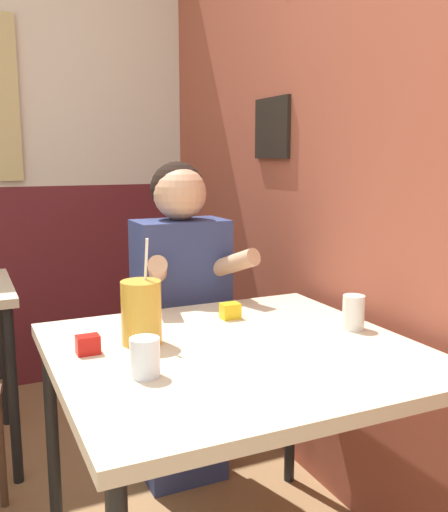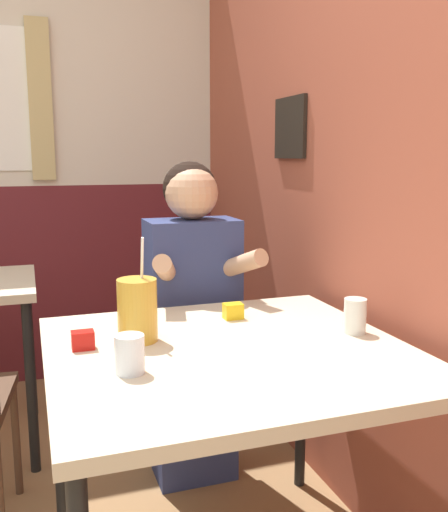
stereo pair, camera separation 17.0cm
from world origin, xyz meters
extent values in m
cube|color=#9E4C38|center=(1.14, 1.12, 1.35)|extent=(0.06, 4.24, 2.70)
cube|color=black|center=(1.10, 1.13, 1.37)|extent=(0.02, 0.27, 0.25)
cube|color=tan|center=(0.17, 2.22, 1.55)|extent=(0.12, 0.02, 0.83)
cube|color=beige|center=(0.57, 0.38, 0.73)|extent=(0.97, 0.93, 0.04)
cylinder|color=black|center=(0.13, 0.80, 0.35)|extent=(0.04, 0.04, 0.71)
cylinder|color=black|center=(1.01, 0.80, 0.35)|extent=(0.04, 0.04, 0.71)
cylinder|color=black|center=(0.05, 1.24, 0.35)|extent=(0.04, 0.04, 0.71)
cylinder|color=black|center=(0.05, 1.78, 0.35)|extent=(0.04, 0.04, 0.71)
cylinder|color=#4C3323|center=(-0.02, 1.09, 0.22)|extent=(0.03, 0.03, 0.44)
cube|color=navy|center=(0.65, 1.00, 0.24)|extent=(0.31, 0.20, 0.48)
cube|color=navy|center=(0.65, 1.00, 0.75)|extent=(0.34, 0.20, 0.55)
sphere|color=black|center=(0.65, 1.03, 1.14)|extent=(0.20, 0.20, 0.20)
sphere|color=tan|center=(0.65, 1.00, 1.13)|extent=(0.20, 0.20, 0.20)
cylinder|color=tan|center=(0.51, 0.86, 0.87)|extent=(0.14, 0.27, 0.15)
cylinder|color=tan|center=(0.78, 0.86, 0.87)|extent=(0.14, 0.27, 0.15)
cylinder|color=gold|center=(0.35, 0.52, 0.83)|extent=(0.11, 0.11, 0.18)
cylinder|color=white|center=(0.36, 0.52, 0.97)|extent=(0.01, 0.04, 0.14)
cylinder|color=silver|center=(0.28, 0.28, 0.79)|extent=(0.07, 0.07, 0.09)
cylinder|color=silver|center=(0.97, 0.38, 0.80)|extent=(0.07, 0.07, 0.10)
cube|color=#B7140F|center=(0.19, 0.49, 0.77)|extent=(0.06, 0.04, 0.05)
cube|color=yellow|center=(0.68, 0.64, 0.77)|extent=(0.06, 0.04, 0.05)
camera|label=1|loc=(-0.08, -0.96, 1.26)|focal=40.00mm
camera|label=2|loc=(0.07, -1.03, 1.26)|focal=40.00mm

